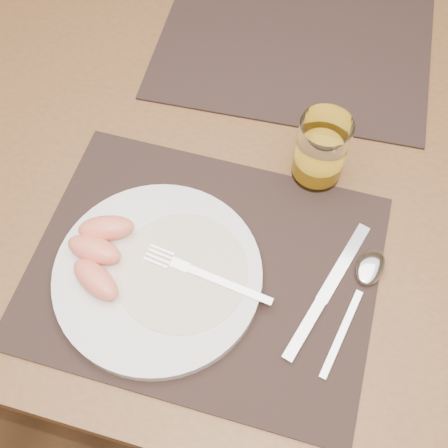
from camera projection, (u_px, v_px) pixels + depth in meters
ground at (246, 317)px, 1.50m from camera, size 5.00×5.00×0.00m
table at (260, 177)px, 0.91m from camera, size 1.40×0.90×0.75m
placemat_near at (204, 269)px, 0.74m from camera, size 0.45×0.35×0.00m
placemat_far at (294, 44)px, 0.94m from camera, size 0.47×0.37×0.00m
plate at (158, 275)px, 0.73m from camera, size 0.27×0.27×0.02m
plate_dressing at (182, 271)px, 0.72m from camera, size 0.17×0.17×0.00m
fork at (197, 272)px, 0.72m from camera, size 0.18×0.04×0.00m
knife at (321, 301)px, 0.71m from camera, size 0.08×0.21×0.01m
spoon at (366, 276)px, 0.73m from camera, size 0.06×0.19×0.01m
juice_glass at (320, 152)px, 0.77m from camera, size 0.07×0.07×0.11m
grapefruit_wedges at (99, 252)px, 0.72m from camera, size 0.10×0.13×0.03m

